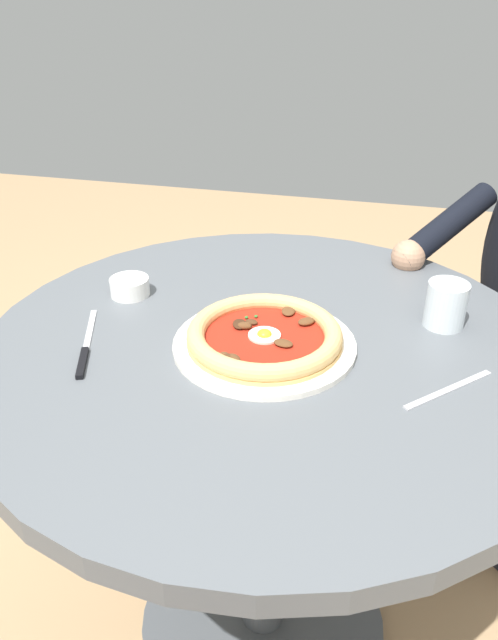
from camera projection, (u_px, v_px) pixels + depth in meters
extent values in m
cube|color=tan|center=(262.00, 623.00, 1.38)|extent=(6.00, 6.00, 0.02)
cylinder|color=#565B60|center=(267.00, 349.00, 1.02)|extent=(0.96, 0.96, 0.04)
cylinder|color=#4E5257|center=(264.00, 505.00, 1.20)|extent=(0.09, 0.09, 0.69)
cylinder|color=#4E5257|center=(262.00, 618.00, 1.37)|extent=(0.54, 0.54, 0.02)
cylinder|color=white|center=(267.00, 345.00, 0.99)|extent=(0.30, 0.30, 0.01)
cylinder|color=#E0B26B|center=(267.00, 340.00, 0.98)|extent=(0.25, 0.25, 0.01)
torus|color=#E0B26B|center=(267.00, 334.00, 0.98)|extent=(0.25, 0.25, 0.03)
cylinder|color=#A82314|center=(267.00, 338.00, 0.98)|extent=(0.23, 0.23, 0.00)
cylinder|color=white|center=(266.00, 336.00, 0.98)|extent=(0.05, 0.05, 0.00)
ellipsoid|color=yellow|center=(266.00, 334.00, 0.98)|extent=(0.02, 0.02, 0.02)
ellipsoid|color=brown|center=(306.00, 321.00, 1.01)|extent=(0.04, 0.04, 0.01)
ellipsoid|color=brown|center=(233.00, 360.00, 0.91)|extent=(0.04, 0.04, 0.01)
ellipsoid|color=brown|center=(288.00, 311.00, 1.04)|extent=(0.04, 0.03, 0.01)
ellipsoid|color=#4C2D19|center=(230.00, 360.00, 0.91)|extent=(0.04, 0.04, 0.01)
ellipsoid|color=brown|center=(245.00, 326.00, 1.00)|extent=(0.02, 0.03, 0.01)
ellipsoid|color=#4C2D19|center=(251.00, 322.00, 1.01)|extent=(0.02, 0.02, 0.01)
ellipsoid|color=#3D2314|center=(239.00, 325.00, 1.00)|extent=(0.04, 0.03, 0.01)
ellipsoid|color=brown|center=(224.00, 357.00, 0.92)|extent=(0.03, 0.03, 0.01)
ellipsoid|color=brown|center=(283.00, 343.00, 0.95)|extent=(0.03, 0.04, 0.01)
ellipsoid|color=#2D6B28|center=(246.00, 317.00, 1.03)|extent=(0.01, 0.01, 0.00)
ellipsoid|color=#2D6B28|center=(256.00, 316.00, 1.03)|extent=(0.01, 0.01, 0.00)
ellipsoid|color=#2D6B28|center=(309.00, 323.00, 1.01)|extent=(0.01, 0.01, 0.00)
cylinder|color=silver|center=(446.00, 305.00, 1.03)|extent=(0.07, 0.07, 0.08)
cylinder|color=silver|center=(444.00, 318.00, 1.04)|extent=(0.06, 0.06, 0.03)
cube|color=silver|center=(90.00, 329.00, 1.03)|extent=(0.13, 0.06, 0.00)
cube|color=black|center=(82.00, 363.00, 0.94)|extent=(0.08, 0.04, 0.01)
cylinder|color=white|center=(130.00, 287.00, 1.14)|extent=(0.07, 0.07, 0.03)
cylinder|color=olive|center=(129.00, 283.00, 1.14)|extent=(0.06, 0.06, 0.01)
cube|color=#BCBCC1|center=(449.00, 390.00, 0.88)|extent=(0.13, 0.13, 0.00)
cylinder|color=black|center=(445.00, 227.00, 1.28)|extent=(0.23, 0.22, 0.15)
sphere|color=tan|center=(408.00, 257.00, 1.26)|extent=(0.07, 0.07, 0.07)
cylinder|color=#8E6B4C|center=(411.00, 416.00, 1.64)|extent=(0.02, 0.02, 0.47)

